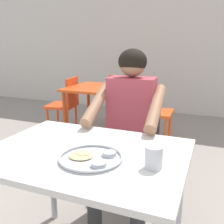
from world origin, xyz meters
TOP-DOWN VIEW (x-y plane):
  - back_wall at (0.00, 3.98)m, footprint 12.00×0.12m
  - table_foreground at (0.03, 0.09)m, footprint 1.03×0.76m
  - thali_tray at (0.11, 0.00)m, footprint 0.31×0.31m
  - drinking_cup at (0.40, 0.03)m, footprint 0.08×0.08m
  - chair_foreground at (0.05, 0.90)m, footprint 0.41×0.43m
  - diner_foreground at (0.07, 0.68)m, footprint 0.52×0.57m
  - table_background_red at (-0.75, 2.10)m, footprint 0.95×0.80m
  - chair_red_left at (-1.36, 2.12)m, footprint 0.44×0.47m
  - chair_red_right at (-0.13, 2.12)m, footprint 0.43×0.42m
  - chair_red_far at (-0.71, 2.77)m, footprint 0.44×0.43m

SIDE VIEW (x-z plane):
  - chair_red_far at x=-0.71m, z-range 0.06..0.89m
  - chair_red_left at x=-1.36m, z-range 0.07..0.90m
  - chair_foreground at x=0.05m, z-range 0.07..0.91m
  - chair_red_right at x=-0.13m, z-range 0.08..0.93m
  - table_background_red at x=-0.75m, z-range 0.28..1.01m
  - table_foreground at x=0.03m, z-range 0.29..1.04m
  - diner_foreground at x=0.07m, z-range 0.12..1.37m
  - thali_tray at x=0.11m, z-range 0.75..0.77m
  - drinking_cup at x=0.40m, z-range 0.75..0.86m
  - back_wall at x=0.00m, z-range 0.00..3.40m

